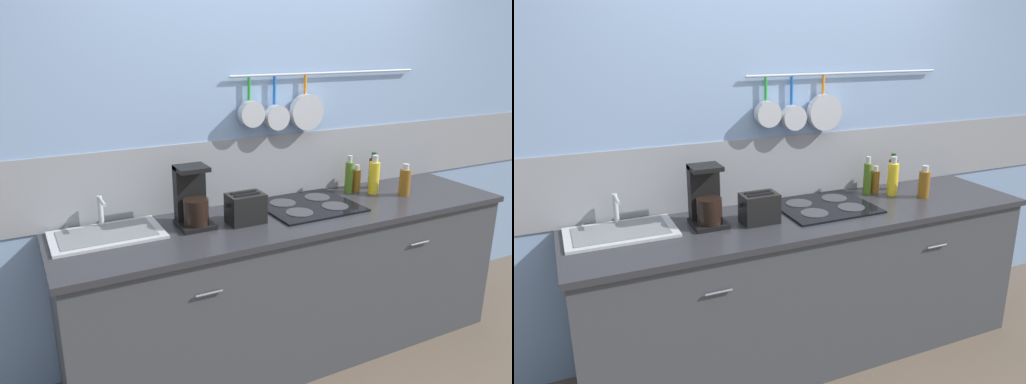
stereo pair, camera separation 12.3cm
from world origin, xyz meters
The scene contains 13 objects.
ground_plane centered at (0.00, 0.00, 0.00)m, with size 12.00×12.00×0.00m, color brown.
wall_back centered at (0.00, 0.38, 1.28)m, with size 7.20×0.15×2.60m.
cabinet_base centered at (0.00, 0.00, 0.45)m, with size 2.73×0.65×0.90m.
countertop centered at (0.00, 0.00, 0.92)m, with size 2.77×0.67×0.03m.
sink_basin centered at (-1.06, 0.15, 0.95)m, with size 0.57×0.35×0.18m.
coffee_maker centered at (-0.60, 0.09, 1.08)m, with size 0.19×0.21×0.34m.
toaster centered at (-0.33, 0.00, 1.02)m, with size 0.22×0.14×0.17m.
cooktop centered at (0.14, 0.08, 0.94)m, with size 0.56×0.49×0.01m.
bottle_vinegar centered at (0.53, 0.20, 1.05)m, with size 0.05×0.05×0.25m.
bottle_cooking_wine centered at (0.60, 0.20, 1.02)m, with size 0.05×0.05×0.18m.
bottle_hot_sauce centered at (0.67, 0.11, 1.05)m, with size 0.07×0.07×0.26m.
bottle_olive_oil centered at (0.75, 0.21, 1.05)m, with size 0.06×0.06×0.25m.
bottle_sesame_oil centered at (0.82, -0.01, 1.03)m, with size 0.07×0.07×0.21m.
Camera 1 is at (-1.46, -2.36, 1.93)m, focal length 35.00 mm.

